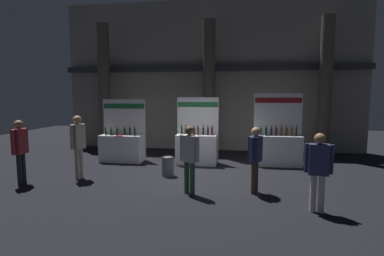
{
  "coord_description": "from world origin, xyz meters",
  "views": [
    {
      "loc": [
        1.13,
        -8.61,
        2.41
      ],
      "look_at": [
        -0.21,
        0.33,
        1.41
      ],
      "focal_mm": 27.84,
      "sensor_mm": 36.0,
      "label": 1
    }
  ],
  "objects_px": {
    "trash_bin": "(168,166)",
    "visitor_0": "(189,153)",
    "exhibitor_booth_0": "(122,146)",
    "visitor_2": "(319,166)",
    "exhibitor_booth_1": "(197,147)",
    "exhibitor_booth_2": "(278,147)",
    "visitor_1": "(255,154)",
    "visitor_4": "(20,146)",
    "visitor_3": "(78,141)"
  },
  "relations": [
    {
      "from": "trash_bin",
      "to": "visitor_0",
      "type": "bearing_deg",
      "value": -59.46
    },
    {
      "from": "exhibitor_booth_0",
      "to": "visitor_2",
      "type": "bearing_deg",
      "value": -34.35
    },
    {
      "from": "exhibitor_booth_0",
      "to": "exhibitor_booth_1",
      "type": "bearing_deg",
      "value": 0.06
    },
    {
      "from": "trash_bin",
      "to": "visitor_0",
      "type": "xyz_separation_m",
      "value": [
        0.9,
        -1.52,
        0.72
      ]
    },
    {
      "from": "visitor_0",
      "to": "exhibitor_booth_0",
      "type": "bearing_deg",
      "value": -12.13
    },
    {
      "from": "exhibitor_booth_2",
      "to": "exhibitor_booth_0",
      "type": "bearing_deg",
      "value": -177.77
    },
    {
      "from": "visitor_1",
      "to": "visitor_4",
      "type": "distance_m",
      "value": 6.21
    },
    {
      "from": "visitor_1",
      "to": "visitor_2",
      "type": "distance_m",
      "value": 1.59
    },
    {
      "from": "exhibitor_booth_2",
      "to": "visitor_1",
      "type": "distance_m",
      "value": 3.28
    },
    {
      "from": "exhibitor_booth_1",
      "to": "visitor_3",
      "type": "distance_m",
      "value": 3.93
    },
    {
      "from": "visitor_3",
      "to": "visitor_4",
      "type": "relative_size",
      "value": 1.05
    },
    {
      "from": "exhibitor_booth_1",
      "to": "exhibitor_booth_2",
      "type": "height_order",
      "value": "exhibitor_booth_2"
    },
    {
      "from": "visitor_0",
      "to": "exhibitor_booth_2",
      "type": "bearing_deg",
      "value": -91.88
    },
    {
      "from": "exhibitor_booth_0",
      "to": "visitor_1",
      "type": "xyz_separation_m",
      "value": [
        4.57,
        -2.9,
        0.39
      ]
    },
    {
      "from": "exhibitor_booth_2",
      "to": "visitor_0",
      "type": "xyz_separation_m",
      "value": [
        -2.54,
        -3.41,
        0.38
      ]
    },
    {
      "from": "visitor_3",
      "to": "exhibitor_booth_0",
      "type": "bearing_deg",
      "value": 7.58
    },
    {
      "from": "visitor_4",
      "to": "visitor_3",
      "type": "bearing_deg",
      "value": -64.27
    },
    {
      "from": "trash_bin",
      "to": "visitor_4",
      "type": "relative_size",
      "value": 0.33
    },
    {
      "from": "exhibitor_booth_0",
      "to": "visitor_1",
      "type": "distance_m",
      "value": 5.43
    },
    {
      "from": "visitor_1",
      "to": "visitor_0",
      "type": "bearing_deg",
      "value": 125.36
    },
    {
      "from": "exhibitor_booth_2",
      "to": "visitor_3",
      "type": "bearing_deg",
      "value": -156.31
    },
    {
      "from": "exhibitor_booth_2",
      "to": "visitor_0",
      "type": "relative_size",
      "value": 1.47
    },
    {
      "from": "exhibitor_booth_1",
      "to": "trash_bin",
      "type": "height_order",
      "value": "exhibitor_booth_1"
    },
    {
      "from": "visitor_0",
      "to": "exhibitor_booth_1",
      "type": "bearing_deg",
      "value": -50.75
    },
    {
      "from": "exhibitor_booth_2",
      "to": "exhibitor_booth_1",
      "type": "bearing_deg",
      "value": -175.65
    },
    {
      "from": "exhibitor_booth_2",
      "to": "trash_bin",
      "type": "xyz_separation_m",
      "value": [
        -3.44,
        -1.89,
        -0.34
      ]
    },
    {
      "from": "visitor_4",
      "to": "exhibitor_booth_1",
      "type": "bearing_deg",
      "value": -58.39
    },
    {
      "from": "visitor_0",
      "to": "visitor_1",
      "type": "distance_m",
      "value": 1.61
    },
    {
      "from": "visitor_4",
      "to": "exhibitor_booth_0",
      "type": "bearing_deg",
      "value": -31.46
    },
    {
      "from": "visitor_3",
      "to": "visitor_1",
      "type": "bearing_deg",
      "value": -80.0
    },
    {
      "from": "visitor_1",
      "to": "visitor_2",
      "type": "relative_size",
      "value": 0.99
    },
    {
      "from": "trash_bin",
      "to": "visitor_4",
      "type": "xyz_separation_m",
      "value": [
        -3.73,
        -1.41,
        0.76
      ]
    },
    {
      "from": "exhibitor_booth_2",
      "to": "trash_bin",
      "type": "bearing_deg",
      "value": -151.19
    },
    {
      "from": "exhibitor_booth_2",
      "to": "visitor_1",
      "type": "bearing_deg",
      "value": -107.17
    },
    {
      "from": "exhibitor_booth_0",
      "to": "visitor_4",
      "type": "bearing_deg",
      "value": -117.85
    },
    {
      "from": "exhibitor_booth_0",
      "to": "visitor_3",
      "type": "bearing_deg",
      "value": -98.56
    },
    {
      "from": "exhibitor_booth_0",
      "to": "visitor_4",
      "type": "relative_size",
      "value": 1.28
    },
    {
      "from": "exhibitor_booth_1",
      "to": "exhibitor_booth_2",
      "type": "relative_size",
      "value": 0.94
    },
    {
      "from": "visitor_0",
      "to": "visitor_1",
      "type": "relative_size",
      "value": 1.02
    },
    {
      "from": "exhibitor_booth_1",
      "to": "visitor_0",
      "type": "bearing_deg",
      "value": -85.5
    },
    {
      "from": "trash_bin",
      "to": "visitor_3",
      "type": "height_order",
      "value": "visitor_3"
    },
    {
      "from": "exhibitor_booth_2",
      "to": "visitor_4",
      "type": "bearing_deg",
      "value": -155.27
    },
    {
      "from": "trash_bin",
      "to": "visitor_1",
      "type": "bearing_deg",
      "value": -26.29
    },
    {
      "from": "visitor_0",
      "to": "visitor_2",
      "type": "xyz_separation_m",
      "value": [
        2.78,
        -0.75,
        -0.02
      ]
    },
    {
      "from": "exhibitor_booth_0",
      "to": "exhibitor_booth_1",
      "type": "xyz_separation_m",
      "value": [
        2.74,
        0.0,
        0.03
      ]
    },
    {
      "from": "visitor_0",
      "to": "trash_bin",
      "type": "bearing_deg",
      "value": -24.7
    },
    {
      "from": "visitor_1",
      "to": "visitor_2",
      "type": "xyz_separation_m",
      "value": [
        1.2,
        -1.05,
        0.01
      ]
    },
    {
      "from": "exhibitor_booth_2",
      "to": "visitor_3",
      "type": "height_order",
      "value": "exhibitor_booth_2"
    },
    {
      "from": "exhibitor_booth_1",
      "to": "visitor_1",
      "type": "xyz_separation_m",
      "value": [
        1.83,
        -2.9,
        0.36
      ]
    },
    {
      "from": "exhibitor_booth_2",
      "to": "visitor_2",
      "type": "xyz_separation_m",
      "value": [
        0.24,
        -4.16,
        0.35
      ]
    }
  ]
}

